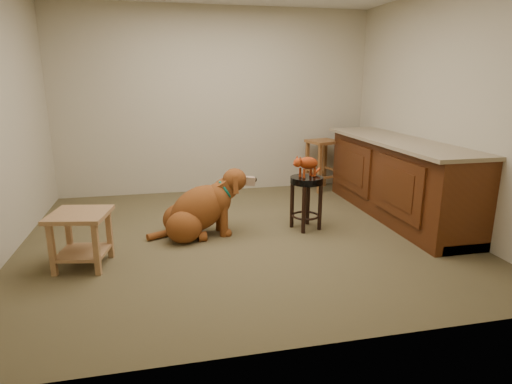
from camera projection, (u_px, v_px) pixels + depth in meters
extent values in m
cube|color=brown|center=(243.00, 236.00, 4.56)|extent=(4.50, 4.00, 0.01)
cube|color=#B9B095|center=(216.00, 102.00, 6.11)|extent=(4.50, 0.04, 2.60)
cube|color=#B9B095|center=(310.00, 141.00, 2.34)|extent=(4.50, 0.04, 2.60)
cube|color=#B9B095|center=(443.00, 109.00, 4.70)|extent=(0.04, 4.00, 2.60)
cube|color=#50250E|center=(397.00, 180.00, 5.14)|extent=(0.60, 2.50, 0.90)
cube|color=gray|center=(398.00, 141.00, 5.01)|extent=(0.70, 2.56, 0.04)
cube|color=black|center=(397.00, 211.00, 5.25)|extent=(0.52, 2.50, 0.10)
cube|color=#50250E|center=(398.00, 188.00, 4.54)|extent=(0.02, 0.90, 0.62)
cube|color=#50250E|center=(354.00, 168.00, 5.58)|extent=(0.02, 0.90, 0.62)
cube|color=#411D0B|center=(397.00, 188.00, 4.54)|extent=(0.02, 0.60, 0.40)
cube|color=#411D0B|center=(353.00, 168.00, 5.58)|extent=(0.02, 0.60, 0.40)
cylinder|color=black|center=(308.00, 202.00, 4.88)|extent=(0.04, 0.04, 0.52)
cylinder|color=black|center=(292.00, 205.00, 4.77)|extent=(0.04, 0.04, 0.52)
cylinder|color=black|center=(320.00, 207.00, 4.70)|extent=(0.04, 0.04, 0.52)
cylinder|color=black|center=(304.00, 210.00, 4.59)|extent=(0.04, 0.04, 0.52)
torus|color=black|center=(306.00, 216.00, 4.76)|extent=(0.38, 0.38, 0.02)
cylinder|color=black|center=(307.00, 180.00, 4.66)|extent=(0.36, 0.36, 0.07)
cube|color=brown|center=(325.00, 164.00, 6.59)|extent=(0.06, 0.06, 0.71)
cube|color=brown|center=(307.00, 166.00, 6.45)|extent=(0.06, 0.06, 0.71)
cube|color=brown|center=(338.00, 168.00, 6.31)|extent=(0.06, 0.06, 0.71)
cube|color=brown|center=(320.00, 170.00, 6.17)|extent=(0.06, 0.06, 0.71)
cube|color=brown|center=(323.00, 142.00, 6.28)|extent=(0.49, 0.49, 0.04)
cube|color=#9A7047|center=(110.00, 234.00, 3.97)|extent=(0.05, 0.05, 0.46)
cube|color=#9A7047|center=(69.00, 234.00, 3.96)|extent=(0.05, 0.05, 0.46)
cube|color=#9A7047|center=(96.00, 249.00, 3.61)|extent=(0.05, 0.05, 0.46)
cube|color=#9A7047|center=(52.00, 250.00, 3.60)|extent=(0.05, 0.05, 0.46)
cube|color=#9A7047|center=(79.00, 215.00, 3.72)|extent=(0.56, 0.56, 0.04)
cube|color=#9A7047|center=(83.00, 252.00, 3.81)|extent=(0.48, 0.48, 0.03)
ellipsoid|color=brown|center=(180.00, 219.00, 4.62)|extent=(0.40, 0.34, 0.34)
ellipsoid|color=brown|center=(184.00, 227.00, 4.36)|extent=(0.40, 0.34, 0.34)
cylinder|color=brown|center=(197.00, 227.00, 4.72)|extent=(0.09, 0.11, 0.11)
cylinder|color=brown|center=(202.00, 237.00, 4.43)|extent=(0.09, 0.11, 0.11)
ellipsoid|color=brown|center=(199.00, 209.00, 4.51)|extent=(0.81, 0.47, 0.70)
ellipsoid|color=brown|center=(217.00, 199.00, 4.55)|extent=(0.31, 0.34, 0.35)
cylinder|color=brown|center=(220.00, 213.00, 4.69)|extent=(0.10, 0.10, 0.40)
cylinder|color=brown|center=(224.00, 218.00, 4.52)|extent=(0.10, 0.10, 0.40)
sphere|color=brown|center=(223.00, 227.00, 4.75)|extent=(0.11, 0.11, 0.11)
sphere|color=brown|center=(227.00, 233.00, 4.57)|extent=(0.11, 0.11, 0.11)
cylinder|color=brown|center=(225.00, 189.00, 4.54)|extent=(0.27, 0.20, 0.26)
ellipsoid|color=brown|center=(235.00, 180.00, 4.55)|extent=(0.28, 0.25, 0.25)
cube|color=#93765C|center=(247.00, 181.00, 4.60)|extent=(0.18, 0.11, 0.11)
sphere|color=black|center=(254.00, 180.00, 4.62)|extent=(0.06, 0.06, 0.06)
cube|color=brown|center=(230.00, 180.00, 4.65)|extent=(0.06, 0.07, 0.18)
cube|color=brown|center=(235.00, 185.00, 4.45)|extent=(0.06, 0.07, 0.18)
torus|color=#0B5A44|center=(225.00, 190.00, 4.55)|extent=(0.16, 0.24, 0.21)
cylinder|color=#D8BF4C|center=(230.00, 196.00, 4.58)|extent=(0.01, 0.05, 0.05)
cylinder|color=brown|center=(162.00, 234.00, 4.51)|extent=(0.32, 0.20, 0.07)
ellipsoid|color=#96310F|center=(308.00, 163.00, 4.62)|extent=(0.29, 0.20, 0.16)
cylinder|color=#96310F|center=(300.00, 172.00, 4.63)|extent=(0.03, 0.03, 0.10)
sphere|color=#96310F|center=(300.00, 176.00, 4.64)|extent=(0.03, 0.03, 0.03)
cylinder|color=#96310F|center=(304.00, 174.00, 4.58)|extent=(0.03, 0.03, 0.10)
sphere|color=#96310F|center=(304.00, 177.00, 4.59)|extent=(0.03, 0.03, 0.03)
cylinder|color=#96310F|center=(311.00, 171.00, 4.70)|extent=(0.03, 0.03, 0.10)
sphere|color=#96310F|center=(311.00, 175.00, 4.71)|extent=(0.03, 0.03, 0.03)
cylinder|color=#96310F|center=(315.00, 172.00, 4.65)|extent=(0.03, 0.03, 0.10)
sphere|color=#96310F|center=(315.00, 176.00, 4.66)|extent=(0.03, 0.03, 0.03)
sphere|color=#96310F|center=(298.00, 163.00, 4.55)|extent=(0.10, 0.10, 0.10)
sphere|color=#96310F|center=(295.00, 164.00, 4.53)|extent=(0.04, 0.04, 0.04)
sphere|color=brown|center=(294.00, 164.00, 4.52)|extent=(0.01, 0.01, 0.01)
cone|color=#96310F|center=(297.00, 157.00, 4.56)|extent=(0.05, 0.05, 0.05)
cone|color=#C66B60|center=(297.00, 158.00, 4.56)|extent=(0.03, 0.03, 0.03)
cone|color=#96310F|center=(300.00, 158.00, 4.51)|extent=(0.05, 0.05, 0.05)
cone|color=#C66B60|center=(300.00, 159.00, 4.51)|extent=(0.03, 0.03, 0.03)
cylinder|color=#96310F|center=(316.00, 173.00, 4.75)|extent=(0.17, 0.16, 0.10)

